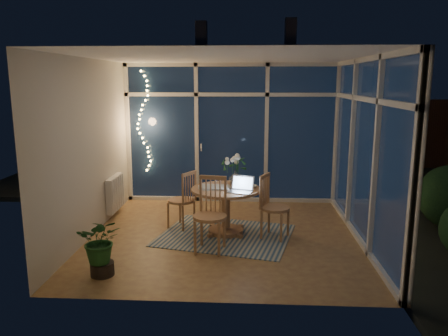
{
  "coord_description": "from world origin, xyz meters",
  "views": [
    {
      "loc": [
        0.33,
        -6.18,
        2.28
      ],
      "look_at": [
        -0.04,
        0.25,
        0.99
      ],
      "focal_mm": 35.0,
      "sensor_mm": 36.0,
      "label": 1
    }
  ],
  "objects_px": {
    "potted_plant": "(101,245)",
    "chair_left": "(181,199)",
    "laptop": "(240,184)",
    "dining_table": "(226,211)",
    "chair_front": "(210,215)",
    "flower_vase": "(236,178)",
    "chair_right": "(275,206)"
  },
  "relations": [
    {
      "from": "chair_right",
      "to": "flower_vase",
      "type": "relative_size",
      "value": 4.57
    },
    {
      "from": "dining_table",
      "to": "chair_front",
      "type": "distance_m",
      "value": 0.76
    },
    {
      "from": "chair_front",
      "to": "flower_vase",
      "type": "distance_m",
      "value": 1.08
    },
    {
      "from": "dining_table",
      "to": "flower_vase",
      "type": "relative_size",
      "value": 4.92
    },
    {
      "from": "chair_front",
      "to": "laptop",
      "type": "relative_size",
      "value": 3.07
    },
    {
      "from": "dining_table",
      "to": "chair_right",
      "type": "height_order",
      "value": "chair_right"
    },
    {
      "from": "chair_left",
      "to": "laptop",
      "type": "distance_m",
      "value": 1.1
    },
    {
      "from": "potted_plant",
      "to": "flower_vase",
      "type": "bearing_deg",
      "value": 49.71
    },
    {
      "from": "dining_table",
      "to": "potted_plant",
      "type": "bearing_deg",
      "value": -132.08
    },
    {
      "from": "flower_vase",
      "to": "potted_plant",
      "type": "xyz_separation_m",
      "value": [
        -1.53,
        -1.8,
        -0.43
      ]
    },
    {
      "from": "chair_left",
      "to": "potted_plant",
      "type": "bearing_deg",
      "value": 8.99
    },
    {
      "from": "dining_table",
      "to": "laptop",
      "type": "bearing_deg",
      "value": -46.91
    },
    {
      "from": "laptop",
      "to": "potted_plant",
      "type": "height_order",
      "value": "laptop"
    },
    {
      "from": "dining_table",
      "to": "chair_right",
      "type": "relative_size",
      "value": 1.08
    },
    {
      "from": "potted_plant",
      "to": "chair_front",
      "type": "bearing_deg",
      "value": 33.86
    },
    {
      "from": "potted_plant",
      "to": "chair_left",
      "type": "bearing_deg",
      "value": 69.01
    },
    {
      "from": "chair_right",
      "to": "potted_plant",
      "type": "distance_m",
      "value": 2.54
    },
    {
      "from": "laptop",
      "to": "potted_plant",
      "type": "xyz_separation_m",
      "value": [
        -1.61,
        -1.31,
        -0.45
      ]
    },
    {
      "from": "chair_left",
      "to": "chair_right",
      "type": "height_order",
      "value": "chair_right"
    },
    {
      "from": "dining_table",
      "to": "chair_left",
      "type": "height_order",
      "value": "chair_left"
    },
    {
      "from": "potted_plant",
      "to": "dining_table",
      "type": "bearing_deg",
      "value": 47.92
    },
    {
      "from": "chair_right",
      "to": "flower_vase",
      "type": "bearing_deg",
      "value": 78.44
    },
    {
      "from": "chair_left",
      "to": "dining_table",
      "type": "bearing_deg",
      "value": 102.23
    },
    {
      "from": "flower_vase",
      "to": "potted_plant",
      "type": "relative_size",
      "value": 0.28
    },
    {
      "from": "laptop",
      "to": "flower_vase",
      "type": "distance_m",
      "value": 0.5
    },
    {
      "from": "laptop",
      "to": "potted_plant",
      "type": "bearing_deg",
      "value": -122.41
    },
    {
      "from": "dining_table",
      "to": "flower_vase",
      "type": "xyz_separation_m",
      "value": [
        0.14,
        0.26,
        0.46
      ]
    },
    {
      "from": "dining_table",
      "to": "flower_vase",
      "type": "distance_m",
      "value": 0.54
    },
    {
      "from": "chair_left",
      "to": "potted_plant",
      "type": "distance_m",
      "value": 1.9
    },
    {
      "from": "chair_front",
      "to": "potted_plant",
      "type": "relative_size",
      "value": 1.35
    },
    {
      "from": "dining_table",
      "to": "potted_plant",
      "type": "height_order",
      "value": "potted_plant"
    },
    {
      "from": "flower_vase",
      "to": "potted_plant",
      "type": "distance_m",
      "value": 2.4
    }
  ]
}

